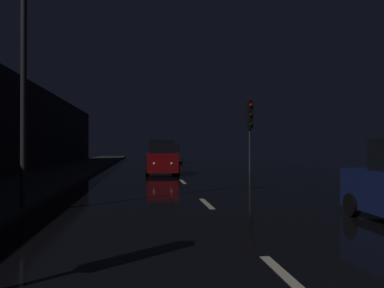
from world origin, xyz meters
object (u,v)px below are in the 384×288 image
Objects in this scene: car_distant_taillights at (172,154)px; traffic_light_far_right at (250,121)px; streetlamp_overhead at (40,17)px; car_approaching_headlights at (161,159)px.

traffic_light_far_right is at bearing -167.80° from car_distant_taillights.
car_distant_taillights is (5.87, 31.81, -4.36)m from streetlamp_overhead.
traffic_light_far_right is 6.32m from car_approaching_headlights.
streetlamp_overhead is 32.64m from car_distant_taillights.
car_approaching_headlights reaches higher than car_distant_taillights.
car_distant_taillights is at bearing 79.54° from streetlamp_overhead.
traffic_light_far_right is 1.20× the size of car_distant_taillights.
streetlamp_overhead is 1.85× the size of car_approaching_headlights.
traffic_light_far_right is at bearing 55.44° from streetlamp_overhead.
car_approaching_headlights is at bearing -98.57° from traffic_light_far_right.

